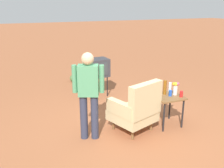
% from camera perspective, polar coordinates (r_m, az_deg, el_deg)
% --- Properties ---
extents(ground_plane, '(60.00, 60.00, 0.00)m').
position_cam_1_polar(ground_plane, '(5.24, 4.28, -10.05)').
color(ground_plane, '#A05B38').
extents(armchair, '(0.98, 0.99, 1.06)m').
position_cam_1_polar(armchair, '(4.94, 5.53, -5.50)').
color(armchair, brown).
rests_on(armchair, ground).
extents(side_table, '(0.56, 0.56, 0.64)m').
position_cam_1_polar(side_table, '(5.30, 12.46, -3.61)').
color(side_table, black).
rests_on(side_table, ground).
extents(tv_on_stand, '(0.63, 0.49, 1.03)m').
position_cam_1_polar(tv_on_stand, '(6.79, -3.42, 3.63)').
color(tv_on_stand, black).
rests_on(tv_on_stand, ground).
extents(person_standing, '(0.53, 0.34, 1.64)m').
position_cam_1_polar(person_standing, '(4.54, -5.31, -1.63)').
color(person_standing, '#2D3347').
rests_on(person_standing, ground).
extents(bottle_short_clear, '(0.06, 0.06, 0.20)m').
position_cam_1_polar(bottle_short_clear, '(5.50, 12.93, -0.66)').
color(bottle_short_clear, silver).
rests_on(bottle_short_clear, side_table).
extents(bottle_tall_amber, '(0.07, 0.07, 0.30)m').
position_cam_1_polar(bottle_tall_amber, '(5.30, 11.84, -0.72)').
color(bottle_tall_amber, brown).
rests_on(bottle_tall_amber, side_table).
extents(soda_can_blue, '(0.07, 0.07, 0.12)m').
position_cam_1_polar(soda_can_blue, '(5.25, 13.00, -2.02)').
color(soda_can_blue, blue).
rests_on(soda_can_blue, side_table).
extents(soda_can_red, '(0.07, 0.07, 0.12)m').
position_cam_1_polar(soda_can_red, '(5.26, 15.35, -2.17)').
color(soda_can_red, red).
rests_on(soda_can_red, side_table).
extents(flower_vase, '(0.15, 0.10, 0.27)m').
position_cam_1_polar(flower_vase, '(5.32, 14.10, -0.84)').
color(flower_vase, silver).
rests_on(flower_vase, side_table).
extents(shrub_mid, '(0.31, 0.31, 0.24)m').
position_cam_1_polar(shrub_mid, '(8.26, -8.42, 1.31)').
color(shrub_mid, '#516B38').
rests_on(shrub_mid, ground).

